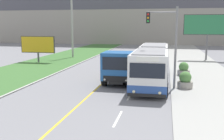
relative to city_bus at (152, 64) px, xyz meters
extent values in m
cube|color=silver|center=(-1.21, -9.48, -1.49)|extent=(0.12, 2.40, 0.01)
cube|color=silver|center=(-1.21, -4.88, -1.49)|extent=(0.12, 2.40, 0.01)
cube|color=silver|center=(-1.21, -0.28, -1.49)|extent=(0.12, 2.40, 0.01)
cube|color=silver|center=(-1.21, 4.32, -1.49)|extent=(0.12, 2.40, 0.01)
cube|color=silver|center=(-1.21, 8.92, -1.49)|extent=(0.12, 2.40, 0.01)
cube|color=silver|center=(-1.21, 13.52, -1.49)|extent=(0.12, 2.40, 0.01)
cube|color=silver|center=(-1.21, 18.12, -1.49)|extent=(0.12, 2.40, 0.01)
cube|color=silver|center=(-1.21, 22.72, -1.49)|extent=(0.12, 2.40, 0.01)
cube|color=silver|center=(-1.21, 27.32, -1.49)|extent=(0.12, 2.40, 0.01)
cube|color=white|center=(0.00, -3.21, 0.07)|extent=(2.50, 5.56, 2.58)
cube|color=#2D519E|center=(0.00, -3.21, -0.87)|extent=(2.52, 5.58, 0.70)
cube|color=black|center=(0.00, -3.21, 0.46)|extent=(2.53, 5.11, 0.90)
cube|color=gray|center=(0.00, -3.21, 1.41)|extent=(2.13, 5.00, 0.08)
cube|color=white|center=(0.00, 3.25, 0.07)|extent=(2.50, 5.56, 2.58)
cube|color=#2D519E|center=(0.00, 3.25, -0.87)|extent=(2.52, 5.58, 0.70)
cube|color=black|center=(0.00, 3.25, 0.46)|extent=(2.53, 5.11, 0.90)
cube|color=gray|center=(0.00, 3.25, 1.41)|extent=(2.13, 5.00, 0.08)
cube|color=#474747|center=(0.00, 0.02, 0.07)|extent=(2.30, 0.90, 2.38)
cube|color=black|center=(0.00, -6.01, 0.46)|extent=(2.20, 0.04, 0.95)
cube|color=black|center=(0.00, -6.02, -1.12)|extent=(2.45, 0.06, 0.20)
sphere|color=#F4EAB2|center=(-0.81, -6.03, -0.92)|extent=(0.20, 0.20, 0.20)
sphere|color=#F4EAB2|center=(0.81, -6.03, -0.92)|extent=(0.20, 0.20, 0.20)
cube|color=white|center=(0.00, -6.01, 1.19)|extent=(1.38, 0.04, 0.28)
cylinder|color=black|center=(-1.19, -4.77, -0.99)|extent=(0.28, 1.00, 1.00)
cylinder|color=black|center=(1.19, -4.77, -0.99)|extent=(0.28, 1.00, 1.00)
cylinder|color=black|center=(-1.19, -1.43, -0.99)|extent=(0.28, 1.00, 1.00)
cylinder|color=black|center=(1.19, -1.43, -0.99)|extent=(0.28, 1.00, 1.00)
cylinder|color=black|center=(-1.19, 3.80, -0.99)|extent=(0.28, 1.00, 1.00)
cylinder|color=black|center=(1.19, 3.80, -0.99)|extent=(0.28, 1.00, 1.00)
cube|color=black|center=(-2.53, -0.17, -1.05)|extent=(1.07, 6.13, 0.20)
cube|color=#235BA3|center=(-2.53, -2.11, 0.12)|extent=(2.38, 2.24, 2.14)
cube|color=black|center=(-2.53, -3.25, 0.44)|extent=(2.02, 0.04, 0.96)
cube|color=black|center=(-2.53, -3.26, -0.73)|extent=(1.90, 0.06, 0.44)
sphere|color=silver|center=(-3.36, -3.27, -0.80)|extent=(0.18, 0.18, 0.18)
sphere|color=silver|center=(-1.70, -3.27, -0.80)|extent=(0.18, 0.18, 0.18)
cube|color=#B7931E|center=(-2.53, 1.08, -0.89)|extent=(2.26, 3.64, 0.12)
cube|color=#B7931E|center=(-3.60, 1.08, -0.28)|extent=(0.12, 3.64, 1.34)
cube|color=#B7931E|center=(-1.46, 1.08, -0.28)|extent=(0.12, 3.64, 1.34)
cube|color=#B7931E|center=(-2.53, -0.68, -0.28)|extent=(2.26, 0.12, 1.34)
cube|color=#B7931E|center=(-2.53, 2.84, -0.28)|extent=(2.26, 0.12, 1.34)
cube|color=#B7931E|center=(-2.53, -0.68, 0.51)|extent=(2.26, 0.12, 0.24)
cylinder|color=black|center=(-3.62, -2.34, -0.97)|extent=(0.30, 1.04, 1.04)
cylinder|color=black|center=(-1.44, -2.34, -0.97)|extent=(0.30, 1.04, 1.04)
cylinder|color=black|center=(-3.62, 1.26, -0.97)|extent=(0.30, 1.04, 1.04)
cylinder|color=black|center=(-1.44, 1.26, -0.97)|extent=(0.30, 1.04, 1.04)
cylinder|color=#9E9E99|center=(-12.57, 14.92, 3.87)|extent=(0.28, 0.28, 10.72)
cylinder|color=slate|center=(1.80, -2.42, 1.55)|extent=(0.16, 0.16, 6.09)
cylinder|color=slate|center=(0.70, -2.42, 4.20)|extent=(2.20, 0.10, 0.10)
cube|color=black|center=(-0.26, -2.42, 3.80)|extent=(0.28, 0.24, 0.80)
sphere|color=red|center=(-0.26, -2.55, 4.04)|extent=(0.14, 0.14, 0.14)
sphere|color=orange|center=(-0.26, -2.55, 3.80)|extent=(0.14, 0.14, 0.14)
sphere|color=green|center=(-0.26, -2.55, 3.56)|extent=(0.14, 0.14, 0.14)
cylinder|color=#59595B|center=(6.53, 15.47, 0.28)|extent=(0.24, 0.24, 3.55)
cube|color=#333333|center=(6.53, 15.47, 3.34)|extent=(6.38, 0.20, 2.73)
cube|color=#287547|center=(6.53, 15.36, 3.34)|extent=(6.22, 0.02, 2.57)
cylinder|color=#59595B|center=(-15.03, 8.85, -0.83)|extent=(0.24, 0.24, 1.33)
cube|color=#333333|center=(-15.03, 8.85, 0.83)|extent=(4.59, 0.20, 2.14)
cube|color=gold|center=(-15.03, 8.74, 0.83)|extent=(4.43, 0.02, 1.98)
cylinder|color=gray|center=(2.59, -2.23, -1.16)|extent=(1.13, 1.13, 0.51)
sphere|color=#518442|center=(2.59, -2.23, -0.59)|extent=(0.90, 0.90, 0.90)
cylinder|color=gray|center=(2.79, 2.95, -1.16)|extent=(1.13, 1.13, 0.51)
sphere|color=#518442|center=(2.79, 2.95, -0.59)|extent=(0.90, 0.90, 0.90)
camera|label=1|loc=(1.10, -22.15, 3.25)|focal=42.00mm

